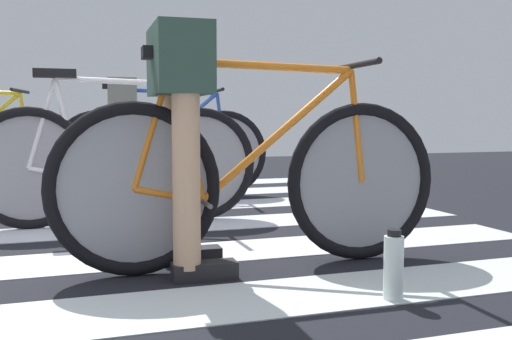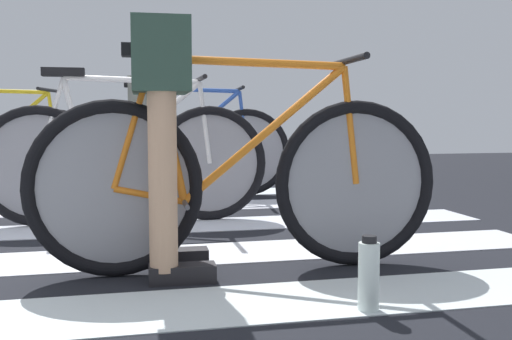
% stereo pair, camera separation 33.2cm
% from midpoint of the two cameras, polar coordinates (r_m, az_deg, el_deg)
% --- Properties ---
extents(ground, '(18.00, 14.00, 0.02)m').
position_cam_midpoint_polar(ground, '(2.74, -24.95, -9.32)').
color(ground, black).
extents(crosswalk_markings, '(5.48, 6.51, 0.00)m').
position_cam_midpoint_polar(crosswalk_markings, '(2.82, -25.05, -8.66)').
color(crosswalk_markings, silver).
rests_on(crosswalk_markings, ground).
extents(bicycle_1_of_4, '(1.74, 0.52, 0.93)m').
position_cam_midpoint_polar(bicycle_1_of_4, '(2.51, -3.84, -0.98)').
color(bicycle_1_of_4, black).
rests_on(bicycle_1_of_4, ground).
extents(cyclist_1_of_4, '(0.33, 0.42, 1.02)m').
position_cam_midpoint_polar(cyclist_1_of_4, '(2.45, -11.02, 5.24)').
color(cyclist_1_of_4, tan).
rests_on(cyclist_1_of_4, ground).
extents(bicycle_2_of_4, '(1.74, 0.52, 0.93)m').
position_cam_midpoint_polar(bicycle_2_of_4, '(3.69, -15.72, 0.71)').
color(bicycle_2_of_4, black).
rests_on(bicycle_2_of_4, ground).
extents(bicycle_3_of_4, '(1.73, 0.52, 0.93)m').
position_cam_midpoint_polar(bicycle_3_of_4, '(4.88, -10.87, 1.78)').
color(bicycle_3_of_4, black).
rests_on(bicycle_3_of_4, ground).
extents(cyclist_3_of_4, '(0.34, 0.43, 0.96)m').
position_cam_midpoint_polar(cyclist_3_of_4, '(4.87, -14.58, 4.51)').
color(cyclist_3_of_4, beige).
rests_on(cyclist_3_of_4, ground).
extents(water_bottle, '(0.07, 0.07, 0.25)m').
position_cam_midpoint_polar(water_bottle, '(2.11, 9.16, -9.48)').
color(water_bottle, white).
rests_on(water_bottle, ground).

